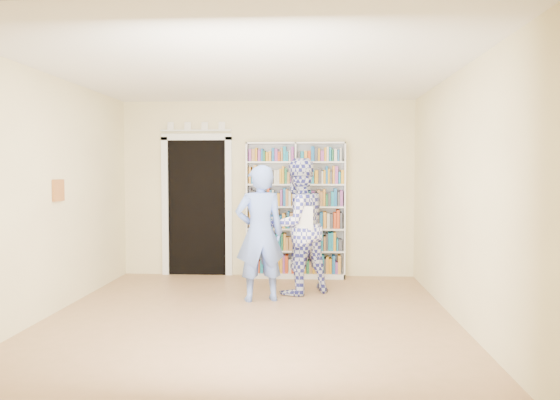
# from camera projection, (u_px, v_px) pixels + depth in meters

# --- Properties ---
(floor) EXTENTS (5.00, 5.00, 0.00)m
(floor) POSITION_uv_depth(u_px,v_px,m) (250.00, 318.00, 6.01)
(floor) COLOR #987149
(floor) RESTS_ON ground
(ceiling) EXTENTS (5.00, 5.00, 0.00)m
(ceiling) POSITION_uv_depth(u_px,v_px,m) (249.00, 71.00, 5.87)
(ceiling) COLOR white
(ceiling) RESTS_ON wall_back
(wall_back) EXTENTS (4.50, 0.00, 4.50)m
(wall_back) POSITION_uv_depth(u_px,v_px,m) (267.00, 189.00, 8.43)
(wall_back) COLOR #F7EAAA
(wall_back) RESTS_ON floor
(wall_left) EXTENTS (0.00, 5.00, 5.00)m
(wall_left) POSITION_uv_depth(u_px,v_px,m) (48.00, 195.00, 6.07)
(wall_left) COLOR #F7EAAA
(wall_left) RESTS_ON floor
(wall_right) EXTENTS (0.00, 5.00, 5.00)m
(wall_right) POSITION_uv_depth(u_px,v_px,m) (459.00, 196.00, 5.82)
(wall_right) COLOR #F7EAAA
(wall_right) RESTS_ON floor
(bookshelf) EXTENTS (1.49, 0.28, 2.05)m
(bookshelf) POSITION_uv_depth(u_px,v_px,m) (296.00, 210.00, 8.27)
(bookshelf) COLOR white
(bookshelf) RESTS_ON floor
(doorway) EXTENTS (1.10, 0.08, 2.43)m
(doorway) POSITION_uv_depth(u_px,v_px,m) (197.00, 200.00, 8.48)
(doorway) COLOR black
(doorway) RESTS_ON floor
(wall_art) EXTENTS (0.03, 0.25, 0.25)m
(wall_art) POSITION_uv_depth(u_px,v_px,m) (58.00, 190.00, 6.26)
(wall_art) COLOR brown
(wall_art) RESTS_ON wall_left
(man_blue) EXTENTS (0.71, 0.57, 1.70)m
(man_blue) POSITION_uv_depth(u_px,v_px,m) (260.00, 233.00, 6.78)
(man_blue) COLOR #6585E2
(man_blue) RESTS_ON floor
(man_plaid) EXTENTS (1.10, 1.05, 1.79)m
(man_plaid) POSITION_uv_depth(u_px,v_px,m) (298.00, 226.00, 7.18)
(man_plaid) COLOR navy
(man_plaid) RESTS_ON floor
(paper_sheet) EXTENTS (0.21, 0.05, 0.30)m
(paper_sheet) POSITION_uv_depth(u_px,v_px,m) (305.00, 218.00, 6.92)
(paper_sheet) COLOR white
(paper_sheet) RESTS_ON man_plaid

